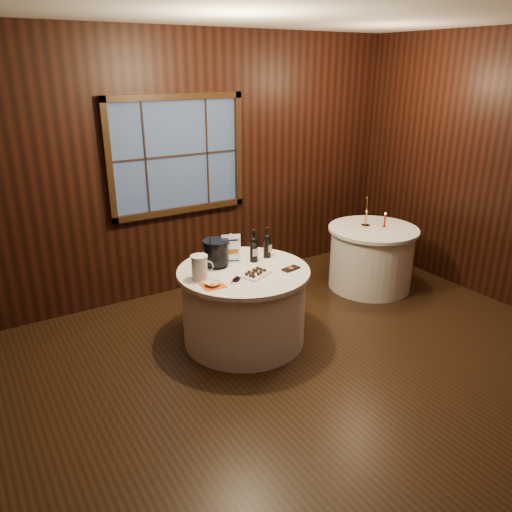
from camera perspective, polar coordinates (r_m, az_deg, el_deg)
ground at (r=4.44m, az=5.46°, el=-15.05°), size 6.00×6.00×0.00m
back_wall at (r=5.85m, az=-9.04°, el=10.29°), size 6.00×0.10×3.00m
main_table at (r=4.95m, az=-1.40°, el=-5.64°), size 1.28×1.28×0.77m
side_table at (r=6.31m, az=13.01°, el=-0.15°), size 1.08×1.08×0.77m
sign_stand at (r=4.93m, az=-2.84°, el=0.42°), size 0.18×0.14×0.30m
port_bottle_left at (r=4.93m, az=-0.26°, el=0.94°), size 0.08×0.08×0.33m
port_bottle_right at (r=5.04m, az=1.28°, el=1.34°), size 0.08×0.09×0.32m
ice_bucket at (r=4.83m, az=-4.55°, el=0.39°), size 0.26×0.26×0.26m
chocolate_plate at (r=4.66m, az=-0.03°, el=-1.98°), size 0.35×0.30×0.04m
chocolate_box at (r=4.80m, az=4.01°, el=-1.45°), size 0.19×0.12×0.02m
grape_bunch at (r=4.52m, az=-2.11°, el=-2.69°), size 0.16×0.09×0.04m
glass_pitcher at (r=4.57m, az=-6.45°, el=-1.27°), size 0.21×0.16×0.23m
orange_napkin at (r=4.46m, az=-4.98°, el=-3.38°), size 0.21×0.21×0.00m
cracker_bowl at (r=4.45m, az=-4.98°, el=-3.16°), size 0.17×0.17×0.03m
brass_candlestick at (r=6.18m, az=12.50°, el=4.54°), size 0.11×0.11×0.38m
red_candle at (r=6.21m, az=14.50°, el=3.83°), size 0.05×0.05×0.18m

